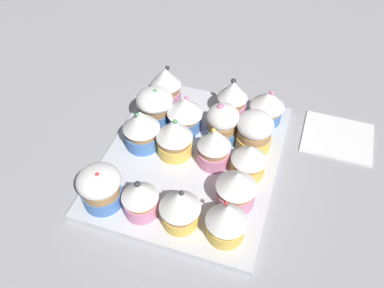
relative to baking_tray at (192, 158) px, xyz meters
The scene contains 19 objects.
ground_plane 2.10cm from the baking_tray, ahead, with size 180.00×180.00×3.00cm, color #9E9EA3.
baking_tray is the anchor object (origin of this frame).
cupcake_0 17.21cm from the baking_tray, 127.03° to the right, with size 6.65×6.65×7.23cm.
cupcake_1 14.11cm from the baking_tray, 105.95° to the right, with size 5.56×5.56×6.89cm.
cupcake_2 13.94cm from the baking_tray, 79.11° to the right, with size 6.09×6.09×7.53cm.
cupcake_3 16.54cm from the baking_tray, 53.99° to the right, with size 6.02×6.02×7.35cm.
cupcake_4 12.30cm from the baking_tray, 36.75° to the right, with size 6.23×6.23×6.93cm.
cupcake_5 10.16cm from the baking_tray, behind, with size 6.39×6.39×7.85cm.
cupcake_6 5.38cm from the baking_tray, behind, with size 6.23×6.23×7.70cm.
cupcake_7 5.83cm from the baking_tray, ahead, with size 5.57×5.57×7.72cm.
cupcake_8 10.56cm from the baking_tray, ahead, with size 5.80×5.80×6.30cm.
cupcake_9 12.31cm from the baking_tray, 143.69° to the left, with size 6.76×6.76×6.67cm.
cupcake_10 8.38cm from the baking_tray, 117.99° to the left, with size 6.57×6.57×7.06cm.
cupcake_11 8.07cm from the baking_tray, 56.61° to the left, with size 5.56×5.56×7.91cm.
cupcake_12 11.70cm from the baking_tray, 30.69° to the left, with size 6.24×6.24×7.41cm.
cupcake_13 15.90cm from the baking_tray, 127.30° to the left, with size 5.83×5.83×8.18cm.
cupcake_14 13.79cm from the baking_tray, 73.54° to the left, with size 5.55×5.55×7.98cm.
cupcake_15 16.97cm from the baking_tray, 52.16° to the left, with size 6.33×6.33×6.93cm.
napkin 27.35cm from the baking_tray, 30.03° to the left, with size 12.47×10.91×0.60cm, color white.
Camera 1 is at (14.37, -43.19, 52.62)cm, focal length 37.27 mm.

